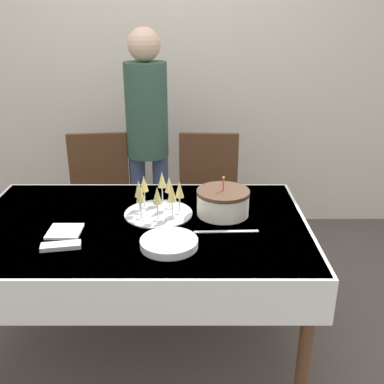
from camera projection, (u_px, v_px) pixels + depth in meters
The scene contains 12 objects.
ground_plane at pixel (147, 345), 2.47m from camera, with size 12.00×12.00×0.00m, color #564C47.
wall_back at pixel (160, 60), 3.47m from camera, with size 8.00×0.05×2.70m.
dining_table at pixel (142, 240), 2.22m from camera, with size 1.64×1.02×0.75m.
dining_chair_far_left at pixel (101, 199), 3.04m from camera, with size 0.46×0.46×0.95m.
dining_chair_far_right at pixel (209, 199), 3.04m from camera, with size 0.44×0.44×0.95m.
birthday_cake at pixel (224, 202), 2.25m from camera, with size 0.27×0.27×0.20m.
champagne_tray at pixel (160, 198), 2.25m from camera, with size 0.35×0.35×0.18m.
plate_stack_main at pixel (170, 243), 1.95m from camera, with size 0.25×0.25×0.03m.
cake_knife at pixel (228, 232), 2.09m from camera, with size 0.30×0.03×0.00m.
fork_pile at pixel (62, 246), 1.94m from camera, with size 0.18×0.09×0.02m.
napkin_pile at pixel (66, 231), 2.08m from camera, with size 0.15×0.15×0.01m.
person_standing at pixel (149, 128), 3.01m from camera, with size 0.28×0.28×1.61m.
Camera 1 is at (0.26, -1.97, 1.71)m, focal length 42.00 mm.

